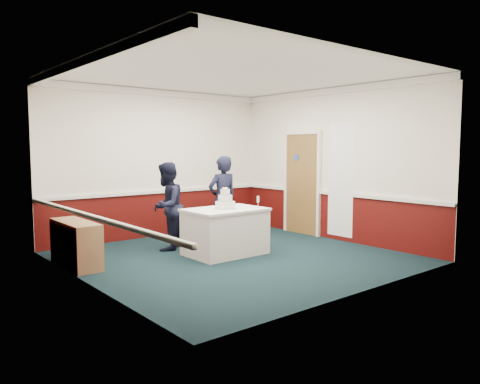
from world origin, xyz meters
TOP-DOWN VIEW (x-y plane):
  - ground at (0.00, 0.00)m, footprint 5.00×5.00m
  - room_shell at (0.08, 0.61)m, footprint 5.00×5.00m
  - sideboard at (-2.28, 1.08)m, footprint 0.41×1.20m
  - cake_table at (-0.00, 0.27)m, footprint 1.32×0.92m
  - wedding_cake at (-0.00, 0.27)m, footprint 0.35×0.35m
  - cake_knife at (-0.03, 0.07)m, footprint 0.10×0.21m
  - champagne_flute at (0.50, -0.01)m, footprint 0.05×0.05m
  - person_man at (-0.58, 1.23)m, footprint 0.97×0.93m
  - person_woman at (0.52, 1.03)m, footprint 0.63×0.44m

SIDE VIEW (x-z plane):
  - ground at x=0.00m, z-range 0.00..0.00m
  - sideboard at x=-2.28m, z-range 0.00..0.70m
  - cake_table at x=0.00m, z-range 0.01..0.80m
  - person_man at x=-0.58m, z-range 0.00..1.57m
  - cake_knife at x=-0.03m, z-range 0.79..0.79m
  - person_woman at x=0.52m, z-range 0.00..1.67m
  - wedding_cake at x=0.00m, z-range 0.72..1.08m
  - champagne_flute at x=0.50m, z-range 0.83..1.03m
  - room_shell at x=0.08m, z-range 0.47..3.47m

